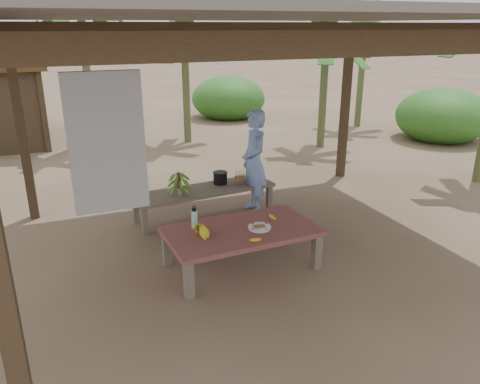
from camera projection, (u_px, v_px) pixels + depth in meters
name	position (u px, v px, depth m)	size (l,w,h in m)	color
ground	(260.00, 248.00, 6.28)	(80.00, 80.00, 0.00)	brown
pavilion	(263.00, 29.00, 5.32)	(6.60, 5.60, 2.95)	black
work_table	(241.00, 234.00, 5.66)	(1.84, 1.07, 0.50)	brown
bench	(205.00, 192.00, 7.20)	(2.25, 0.81, 0.45)	brown
ripe_banana_bunch	(198.00, 231.00, 5.40)	(0.26, 0.23, 0.16)	yellow
plate	(259.00, 228.00, 5.63)	(0.28, 0.28, 0.04)	white
loose_banana_front	(256.00, 240.00, 5.30)	(0.04, 0.17, 0.04)	yellow
loose_banana_side	(272.00, 217.00, 5.93)	(0.04, 0.14, 0.04)	yellow
water_flask	(194.00, 218.00, 5.64)	(0.08, 0.08, 0.29)	#44D5C1
green_banana_stalk	(179.00, 182.00, 6.94)	(0.29, 0.29, 0.33)	#598C2D
cooking_pot	(220.00, 178.00, 7.38)	(0.22, 0.22, 0.19)	black
skewer_rack	(239.00, 177.00, 7.35)	(0.18, 0.08, 0.24)	#A57F47
woman	(254.00, 162.00, 7.26)	(0.59, 0.39, 1.63)	#7694DF
banana_plant_ne	(326.00, 41.00, 10.66)	(1.80, 1.80, 2.97)	#596638
banana_plant_n	(184.00, 39.00, 11.14)	(1.80, 1.80, 2.99)	#596638
banana_plant_nw	(79.00, 3.00, 10.31)	(1.80, 1.80, 3.79)	#596638
banana_plant_far	(366.00, 24.00, 12.88)	(1.80, 1.80, 3.34)	#596638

